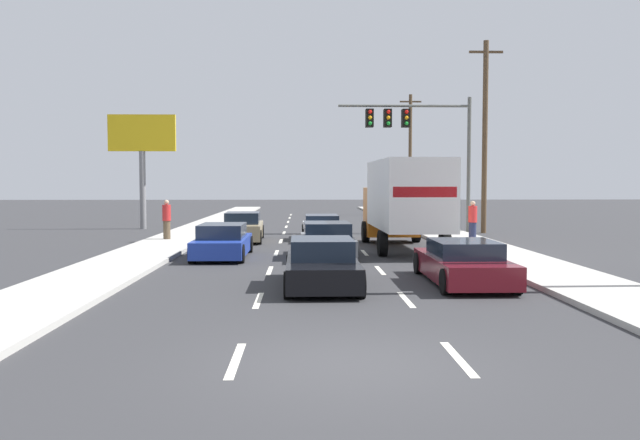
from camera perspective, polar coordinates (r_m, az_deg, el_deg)
The scene contains 17 objects.
ground_plane at distance 34.51m, azimuth -0.40°, elevation -1.18°, with size 140.00×140.00×0.00m, color #333335.
sidewalk_right at distance 30.39m, azimuth 12.29°, elevation -1.73°, with size 2.65×80.00×0.14m, color #B2AFA8.
sidewalk_left at distance 30.09m, azimuth -12.83°, elevation -1.79°, with size 2.65×80.00×0.14m, color #B2AFA8.
lane_markings at distance 29.79m, azimuth -0.22°, elevation -1.88°, with size 3.54×52.00×0.01m.
car_tan at distance 29.99m, azimuth -6.84°, elevation -0.70°, with size 1.96×4.46×1.34m.
car_blue at distance 23.47m, azimuth -8.61°, elevation -1.93°, with size 1.87×4.45×1.22m.
car_silver at distance 30.38m, azimuth 0.14°, elevation -0.73°, with size 1.87×4.47×1.19m.
car_gray at distance 23.24m, azimuth 0.62°, elevation -1.88°, with size 2.01×4.26×1.28m.
car_black at distance 16.73m, azimuth 0.16°, elevation -3.99°, with size 1.93×4.53×1.25m.
box_truck at distance 26.02m, azimuth 7.43°, elevation 1.85°, with size 2.70×8.65×3.56m.
car_maroon at distance 17.69m, azimuth 12.54°, elevation -3.77°, with size 1.94×4.70×1.16m.
traffic_signal_mast at distance 34.70m, azimuth 8.00°, elevation 7.99°, with size 7.06×0.69×7.23m.
utility_pole_mid at distance 35.76m, azimuth 14.38°, elevation 7.30°, with size 1.80×0.28×10.23m.
utility_pole_far at distance 55.00m, azimuth 7.98°, elevation 5.87°, with size 1.80×0.28×10.11m.
roadside_billboard at distance 39.19m, azimuth -15.47°, elevation 6.17°, with size 3.91×0.36×6.67m.
pedestrian_near_corner at distance 30.12m, azimuth -13.41°, elevation 0.05°, with size 0.38×0.38×1.79m.
pedestrian_mid_block at distance 29.12m, azimuth 13.35°, elevation -0.08°, with size 0.38×0.38×1.77m.
Camera 1 is at (-0.68, -9.39, 2.69)m, focal length 36.17 mm.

